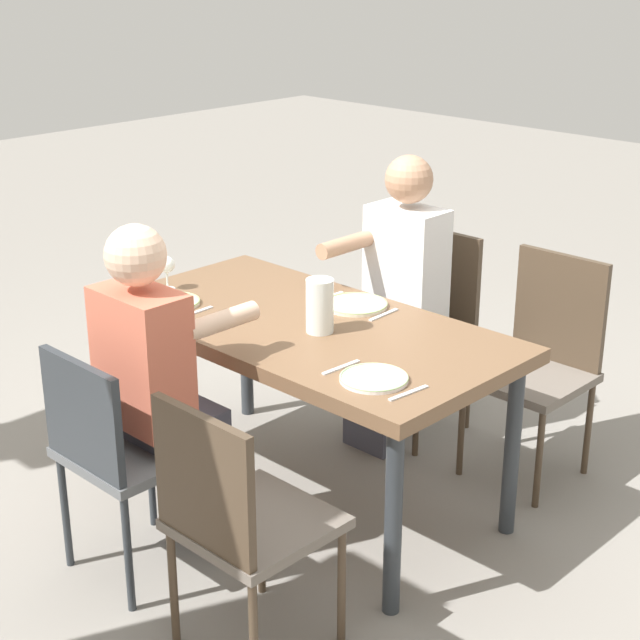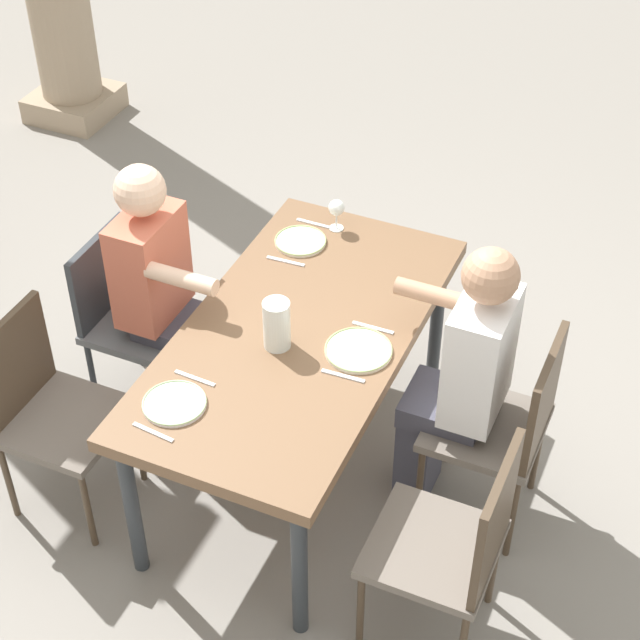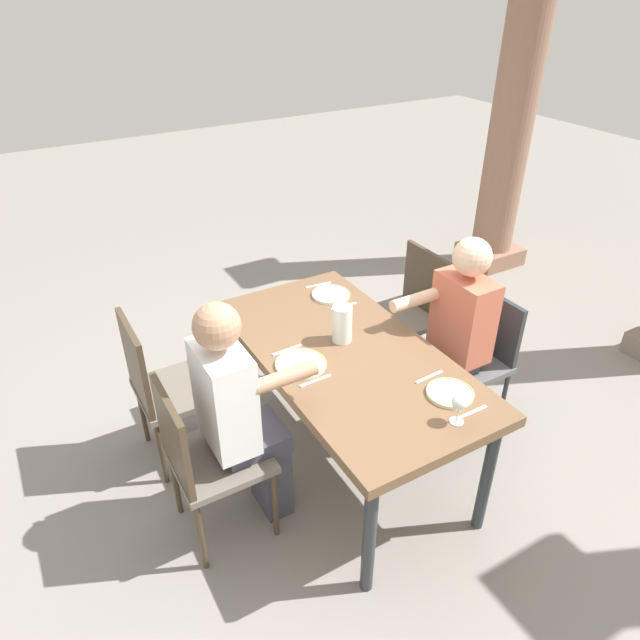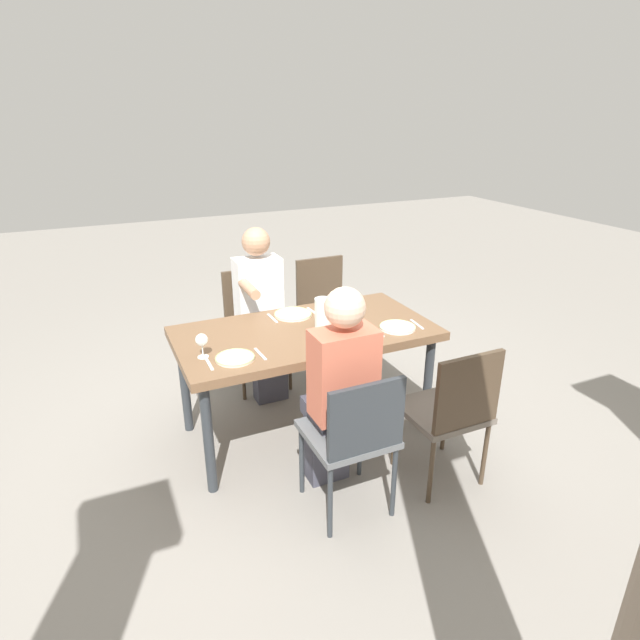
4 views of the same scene
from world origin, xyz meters
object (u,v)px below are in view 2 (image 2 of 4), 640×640
chair_west_south (458,541)px  chair_mid_south (507,421)px  plate_1 (358,350)px  plate_2 (300,241)px  plate_0 (174,403)px  chair_mid_north (131,311)px  water_pitcher (277,327)px  diner_woman_green (166,292)px  diner_man_white (461,375)px  chair_west_north (46,404)px  wine_glass_2 (337,209)px  dining_table (298,344)px

chair_west_south → chair_mid_south: bearing=0.4°
chair_mid_south → plate_1: bearing=100.0°
plate_1 → plate_2: same height
chair_mid_south → plate_0: (-0.64, 1.08, 0.24)m
chair_mid_north → water_pitcher: 0.89m
chair_west_south → diner_woman_green: bearing=67.5°
chair_west_south → water_pitcher: (0.43, 0.89, 0.33)m
plate_0 → plate_2: (1.08, -0.00, 0.00)m
chair_mid_north → plate_1: (-0.10, -1.10, 0.26)m
chair_mid_north → chair_mid_south: size_ratio=0.95×
diner_man_white → plate_1: 0.40m
chair_west_north → plate_2: (1.07, -0.61, 0.26)m
diner_man_white → plate_1: size_ratio=5.00×
chair_mid_north → plate_1: bearing=-95.3°
chair_west_north → plate_1: 1.25m
chair_west_south → chair_mid_north: chair_west_south is taller
chair_west_north → chair_west_south: size_ratio=0.95×
chair_west_north → water_pitcher: size_ratio=4.32×
diner_woman_green → diner_man_white: 1.29m
plate_2 → chair_mid_south: bearing=-112.6°
plate_2 → wine_glass_2: 0.21m
dining_table → diner_woman_green: (0.08, 0.65, -0.00)m
plate_0 → plate_2: 1.08m
diner_woman_green → wine_glass_2: (0.61, -0.51, 0.18)m
chair_west_north → plate_1: chair_west_north is taller
chair_mid_north → chair_mid_south: bearing=-90.0°
chair_west_north → plate_0: bearing=-91.2°
plate_0 → wine_glass_2: 1.25m
plate_0 → chair_west_north: bearing=88.8°
plate_0 → water_pitcher: water_pitcher is taller
water_pitcher → dining_table: bearing=-17.9°
chair_mid_south → plate_1: chair_mid_south is taller
chair_west_north → plate_2: bearing=-29.8°
chair_mid_north → plate_2: 0.80m
plate_1 → plate_0: bearing=137.0°
dining_table → wine_glass_2: wine_glass_2 is taller
chair_west_north → plate_0: size_ratio=3.82×
plate_1 → water_pitcher: water_pitcher is taller
dining_table → chair_west_north: bearing=122.5°
diner_woman_green → diner_man_white: size_ratio=0.98×
plate_2 → chair_west_south: bearing=-134.7°
dining_table → plate_0: bearing=157.2°
plate_1 → wine_glass_2: bearing=29.1°
chair_west_north → water_pitcher: 0.98m
chair_mid_south → chair_west_north: bearing=110.2°
chair_mid_north → plate_2: size_ratio=3.87×
chair_mid_south → plate_0: size_ratio=3.93×
dining_table → chair_mid_north: chair_mid_north is taller
chair_mid_south → plate_2: chair_mid_south is taller
chair_mid_south → plate_0: bearing=120.5°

